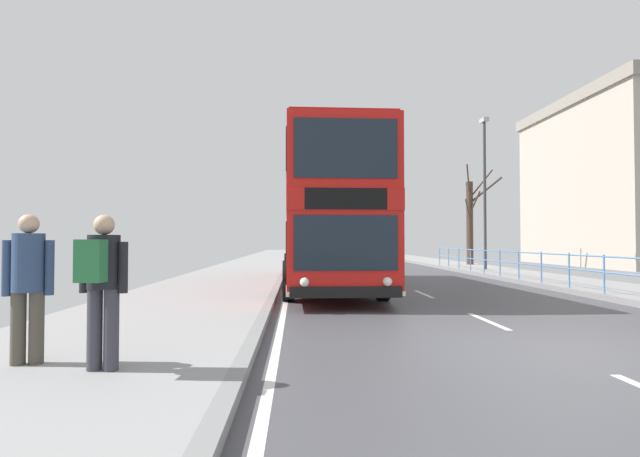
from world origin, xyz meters
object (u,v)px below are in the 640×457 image
Objects in this scene: pedestrian_companion at (28,280)px; background_building_00 at (629,181)px; double_decker_bus_main at (325,217)px; street_lamp_far_side at (485,181)px; pedestrian_with_backpack at (102,279)px; bare_tree_far_00 at (471,219)px.

background_building_00 is (23.79, 24.03, 4.16)m from pedestrian_companion.
double_decker_bus_main is 24.24m from background_building_00.
pedestrian_companion is at bearing -134.71° from background_building_00.
pedestrian_with_backpack is at bearing -121.60° from street_lamp_far_side.
double_decker_bus_main is 6.87× the size of pedestrian_with_backpack.
background_building_00 reaches higher than street_lamp_far_side.
bare_tree_far_00 is (9.37, 12.68, 0.50)m from double_decker_bus_main.
background_building_00 is (10.44, 0.97, 2.43)m from bare_tree_far_00.
double_decker_bus_main reaches higher than pedestrian_companion.
double_decker_bus_main is 2.00× the size of bare_tree_far_00.
pedestrian_with_backpack is at bearing -133.13° from background_building_00.
pedestrian_with_backpack is 1.02m from pedestrian_companion.
bare_tree_far_00 is at bearing 59.93° from pedestrian_companion.
bare_tree_far_00 is at bearing 53.54° from double_decker_bus_main.
street_lamp_far_side is 12.93m from background_building_00.
background_building_00 is at bearing 5.28° from bare_tree_far_00.
double_decker_bus_main reaches higher than pedestrian_with_backpack.
double_decker_bus_main is at bearing -145.43° from background_building_00.
pedestrian_companion is at bearing -110.99° from double_decker_bus_main.
street_lamp_far_side is at bearing -152.73° from background_building_00.
bare_tree_far_00 is (1.04, 4.95, -1.66)m from street_lamp_far_side.
bare_tree_far_00 reaches higher than pedestrian_with_backpack.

